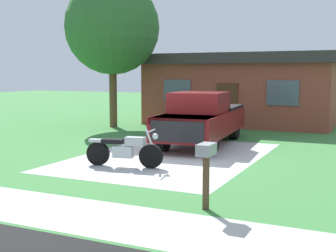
{
  "coord_description": "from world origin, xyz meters",
  "views": [
    {
      "loc": [
        5.76,
        -12.62,
        2.57
      ],
      "look_at": [
        -0.26,
        0.32,
        0.9
      ],
      "focal_mm": 48.63,
      "sensor_mm": 36.0,
      "label": 1
    }
  ],
  "objects_px": {
    "motorcycle": "(125,150)",
    "mailbox": "(206,159)",
    "pickup_truck": "(203,118)",
    "shade_tree": "(112,27)",
    "neighbor_house": "(242,88)"
  },
  "relations": [
    {
      "from": "motorcycle",
      "to": "shade_tree",
      "type": "xyz_separation_m",
      "value": [
        -5.22,
        7.86,
        4.21
      ]
    },
    {
      "from": "motorcycle",
      "to": "pickup_truck",
      "type": "height_order",
      "value": "pickup_truck"
    },
    {
      "from": "motorcycle",
      "to": "neighbor_house",
      "type": "relative_size",
      "value": 0.23
    },
    {
      "from": "mailbox",
      "to": "shade_tree",
      "type": "bearing_deg",
      "value": 129.03
    },
    {
      "from": "shade_tree",
      "to": "motorcycle",
      "type": "bearing_deg",
      "value": -56.41
    },
    {
      "from": "pickup_truck",
      "to": "neighbor_house",
      "type": "xyz_separation_m",
      "value": [
        -0.61,
        7.34,
        0.84
      ]
    },
    {
      "from": "shade_tree",
      "to": "neighbor_house",
      "type": "height_order",
      "value": "shade_tree"
    },
    {
      "from": "shade_tree",
      "to": "mailbox",
      "type": "bearing_deg",
      "value": -50.97
    },
    {
      "from": "motorcycle",
      "to": "mailbox",
      "type": "bearing_deg",
      "value": -39.14
    },
    {
      "from": "motorcycle",
      "to": "pickup_truck",
      "type": "bearing_deg",
      "value": 83.55
    },
    {
      "from": "pickup_truck",
      "to": "mailbox",
      "type": "xyz_separation_m",
      "value": [
        2.86,
        -7.4,
        0.03
      ]
    },
    {
      "from": "mailbox",
      "to": "motorcycle",
      "type": "bearing_deg",
      "value": 140.86
    },
    {
      "from": "mailbox",
      "to": "shade_tree",
      "type": "xyz_separation_m",
      "value": [
        -8.6,
        10.61,
        3.71
      ]
    },
    {
      "from": "pickup_truck",
      "to": "neighbor_house",
      "type": "relative_size",
      "value": 0.6
    },
    {
      "from": "pickup_truck",
      "to": "shade_tree",
      "type": "bearing_deg",
      "value": 150.81
    }
  ]
}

